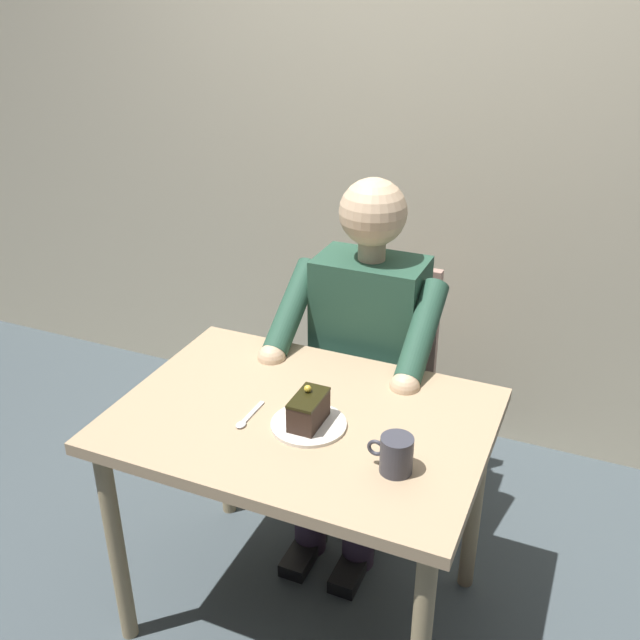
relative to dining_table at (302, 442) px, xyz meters
The scene contains 9 objects.
ground_plane 0.65m from the dining_table, ahead, with size 14.00×14.00×0.00m, color #3F4A4F.
cafe_rear_panel 1.51m from the dining_table, 90.00° to the right, with size 6.40×0.12×3.00m, color #BEB396.
dining_table is the anchor object (origin of this frame).
chair 0.66m from the dining_table, 90.00° to the right, with size 0.42×0.42×0.91m.
seated_person 0.47m from the dining_table, 90.00° to the right, with size 0.53×0.58×1.27m.
dessert_plate 0.12m from the dining_table, 133.45° to the left, with size 0.21×0.21×0.01m, color silver.
cake_slice 0.16m from the dining_table, 133.50° to the left, with size 0.07×0.13×0.10m.
coffee_cup 0.37m from the dining_table, 157.11° to the left, with size 0.12×0.08×0.10m.
dessert_spoon 0.18m from the dining_table, 33.35° to the left, with size 0.03×0.14×0.01m.
Camera 1 is at (-0.71, 1.51, 1.87)m, focal length 40.34 mm.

